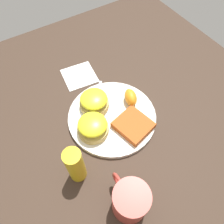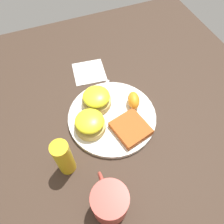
{
  "view_description": "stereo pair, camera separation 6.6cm",
  "coord_description": "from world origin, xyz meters",
  "px_view_note": "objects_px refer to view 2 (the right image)",
  "views": [
    {
      "loc": [
        -0.31,
        0.19,
        0.58
      ],
      "look_at": [
        0.0,
        0.0,
        0.03
      ],
      "focal_mm": 35.0,
      "sensor_mm": 36.0,
      "label": 1
    },
    {
      "loc": [
        -0.34,
        0.13,
        0.58
      ],
      "look_at": [
        0.0,
        0.0,
        0.03
      ],
      "focal_mm": 35.0,
      "sensor_mm": 36.0,
      "label": 2
    }
  ],
  "objects_px": {
    "sandwich_benedict_right": "(90,123)",
    "condiment_bottle": "(64,158)",
    "orange_wedge": "(134,100)",
    "cup": "(110,202)",
    "fork": "(98,109)",
    "hashbrown_patty": "(131,128)",
    "sandwich_benedict_left": "(97,99)"
  },
  "relations": [
    {
      "from": "sandwich_benedict_right",
      "to": "condiment_bottle",
      "type": "relative_size",
      "value": 0.7
    },
    {
      "from": "sandwich_benedict_right",
      "to": "orange_wedge",
      "type": "height_order",
      "value": "sandwich_benedict_right"
    },
    {
      "from": "cup",
      "to": "condiment_bottle",
      "type": "relative_size",
      "value": 0.9
    },
    {
      "from": "orange_wedge",
      "to": "fork",
      "type": "relative_size",
      "value": 0.32
    },
    {
      "from": "hashbrown_patty",
      "to": "condiment_bottle",
      "type": "bearing_deg",
      "value": 99.99
    },
    {
      "from": "hashbrown_patty",
      "to": "condiment_bottle",
      "type": "height_order",
      "value": "condiment_bottle"
    },
    {
      "from": "sandwich_benedict_right",
      "to": "orange_wedge",
      "type": "relative_size",
      "value": 1.52
    },
    {
      "from": "condiment_bottle",
      "to": "orange_wedge",
      "type": "bearing_deg",
      "value": -64.75
    },
    {
      "from": "fork",
      "to": "condiment_bottle",
      "type": "xyz_separation_m",
      "value": [
        -0.14,
        0.14,
        0.05
      ]
    },
    {
      "from": "sandwich_benedict_right",
      "to": "hashbrown_patty",
      "type": "bearing_deg",
      "value": -115.15
    },
    {
      "from": "hashbrown_patty",
      "to": "sandwich_benedict_left",
      "type": "bearing_deg",
      "value": 25.54
    },
    {
      "from": "cup",
      "to": "orange_wedge",
      "type": "bearing_deg",
      "value": -35.2
    },
    {
      "from": "fork",
      "to": "condiment_bottle",
      "type": "relative_size",
      "value": 1.42
    },
    {
      "from": "sandwich_benedict_right",
      "to": "orange_wedge",
      "type": "xyz_separation_m",
      "value": [
        0.03,
        -0.15,
        -0.0
      ]
    },
    {
      "from": "fork",
      "to": "sandwich_benedict_left",
      "type": "bearing_deg",
      "value": -13.58
    },
    {
      "from": "sandwich_benedict_left",
      "to": "sandwich_benedict_right",
      "type": "xyz_separation_m",
      "value": [
        -0.08,
        0.05,
        0.0
      ]
    },
    {
      "from": "sandwich_benedict_left",
      "to": "hashbrown_patty",
      "type": "distance_m",
      "value": 0.14
    },
    {
      "from": "condiment_bottle",
      "to": "cup",
      "type": "bearing_deg",
      "value": -153.05
    },
    {
      "from": "hashbrown_patty",
      "to": "orange_wedge",
      "type": "xyz_separation_m",
      "value": [
        0.08,
        -0.05,
        0.01
      ]
    },
    {
      "from": "orange_wedge",
      "to": "cup",
      "type": "height_order",
      "value": "cup"
    },
    {
      "from": "sandwich_benedict_right",
      "to": "fork",
      "type": "distance_m",
      "value": 0.07
    },
    {
      "from": "sandwich_benedict_left",
      "to": "cup",
      "type": "relative_size",
      "value": 0.77
    },
    {
      "from": "fork",
      "to": "cup",
      "type": "distance_m",
      "value": 0.29
    },
    {
      "from": "hashbrown_patty",
      "to": "orange_wedge",
      "type": "height_order",
      "value": "orange_wedge"
    },
    {
      "from": "condiment_bottle",
      "to": "fork",
      "type": "bearing_deg",
      "value": -44.43
    },
    {
      "from": "hashbrown_patty",
      "to": "condiment_bottle",
      "type": "xyz_separation_m",
      "value": [
        -0.04,
        0.2,
        0.04
      ]
    },
    {
      "from": "orange_wedge",
      "to": "sandwich_benedict_right",
      "type": "bearing_deg",
      "value": 101.43
    },
    {
      "from": "fork",
      "to": "cup",
      "type": "height_order",
      "value": "cup"
    },
    {
      "from": "fork",
      "to": "cup",
      "type": "xyz_separation_m",
      "value": [
        -0.28,
        0.07,
        0.03
      ]
    },
    {
      "from": "sandwich_benedict_right",
      "to": "cup",
      "type": "distance_m",
      "value": 0.22
    },
    {
      "from": "sandwich_benedict_right",
      "to": "cup",
      "type": "relative_size",
      "value": 0.77
    },
    {
      "from": "orange_wedge",
      "to": "cup",
      "type": "relative_size",
      "value": 0.51
    }
  ]
}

